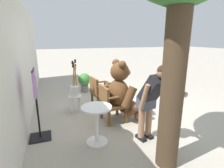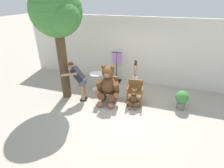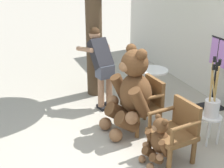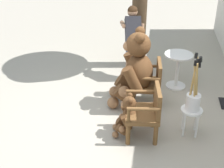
# 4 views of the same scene
# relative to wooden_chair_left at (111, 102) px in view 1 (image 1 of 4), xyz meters

# --- Properties ---
(ground_plane) EXTENTS (60.00, 60.00, 0.00)m
(ground_plane) POSITION_rel_wooden_chair_left_xyz_m (0.48, -0.54, -0.46)
(ground_plane) COLOR #A8A091
(back_wall) EXTENTS (10.00, 0.16, 2.80)m
(back_wall) POSITION_rel_wooden_chair_left_xyz_m (0.48, 1.86, 0.94)
(back_wall) COLOR silver
(back_wall) RESTS_ON ground
(wooden_chair_left) EXTENTS (0.60, 0.56, 0.86)m
(wooden_chair_left) POSITION_rel_wooden_chair_left_xyz_m (0.00, 0.00, 0.00)
(wooden_chair_left) COLOR brown
(wooden_chair_left) RESTS_ON ground
(wooden_chair_right) EXTENTS (0.62, 0.58, 0.86)m
(wooden_chair_right) POSITION_rel_wooden_chair_left_xyz_m (0.94, -0.00, 0.00)
(wooden_chair_right) COLOR brown
(wooden_chair_right) RESTS_ON ground
(teddy_bear_large) EXTENTS (0.86, 0.84, 1.44)m
(teddy_bear_large) POSITION_rel_wooden_chair_left_xyz_m (0.01, -0.26, 0.24)
(teddy_bear_large) COLOR brown
(teddy_bear_large) RESTS_ON ground
(teddy_bear_small) EXTENTS (0.44, 0.43, 0.72)m
(teddy_bear_small) POSITION_rel_wooden_chair_left_xyz_m (0.95, -0.28, -0.11)
(teddy_bear_small) COLOR brown
(teddy_bear_small) RESTS_ON ground
(person_visitor) EXTENTS (0.79, 0.58, 1.49)m
(person_visitor) POSITION_rel_wooden_chair_left_xyz_m (-1.05, -0.40, 0.43)
(person_visitor) COLOR black
(person_visitor) RESTS_ON ground
(white_stool) EXTENTS (0.34, 0.34, 0.46)m
(white_stool) POSITION_rel_wooden_chair_left_xyz_m (0.79, 0.71, -0.11)
(white_stool) COLOR white
(white_stool) RESTS_ON ground
(brush_bucket) EXTENTS (0.22, 0.22, 0.94)m
(brush_bucket) POSITION_rel_wooden_chair_left_xyz_m (0.78, 0.70, 0.20)
(brush_bucket) COLOR white
(brush_bucket) RESTS_ON white_stool
(round_side_table) EXTENTS (0.56, 0.56, 0.72)m
(round_side_table) POSITION_rel_wooden_chair_left_xyz_m (-0.75, 0.54, -0.01)
(round_side_table) COLOR white
(round_side_table) RESTS_ON ground
(potted_plant) EXTENTS (0.44, 0.44, 0.68)m
(potted_plant) POSITION_rel_wooden_chair_left_xyz_m (2.53, 0.12, -0.07)
(potted_plant) COLOR slate
(potted_plant) RESTS_ON ground
(clothing_display_stand) EXTENTS (0.44, 0.40, 1.36)m
(clothing_display_stand) POSITION_rel_wooden_chair_left_xyz_m (-0.21, 1.55, 0.26)
(clothing_display_stand) COLOR black
(clothing_display_stand) RESTS_ON ground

